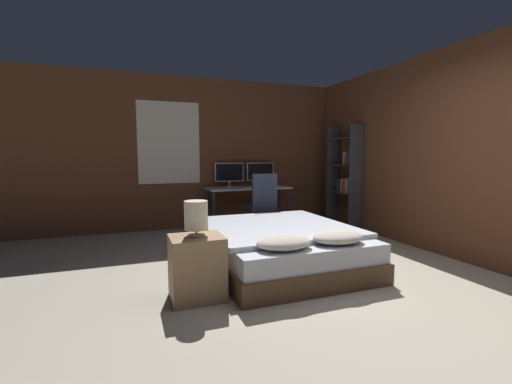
{
  "coord_description": "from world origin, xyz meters",
  "views": [
    {
      "loc": [
        -2.04,
        -2.36,
        1.31
      ],
      "look_at": [
        -0.16,
        2.6,
        0.75
      ],
      "focal_mm": 24.0,
      "sensor_mm": 36.0,
      "label": 1
    }
  ],
  "objects": [
    {
      "name": "office_chair",
      "position": [
        -0.01,
        2.76,
        0.42
      ],
      "size": [
        0.52,
        0.52,
        1.03
      ],
      "color": "black",
      "rests_on": "ground_plane"
    },
    {
      "name": "nightstand",
      "position": [
        -1.47,
        0.67,
        0.29
      ],
      "size": [
        0.48,
        0.41,
        0.58
      ],
      "color": "#997551",
      "rests_on": "ground_plane"
    },
    {
      "name": "bed",
      "position": [
        -0.36,
        1.27,
        0.24
      ],
      "size": [
        1.66,
        2.04,
        0.55
      ],
      "color": "brown",
      "rests_on": "ground_plane"
    },
    {
      "name": "bedside_lamp",
      "position": [
        -1.47,
        0.67,
        0.77
      ],
      "size": [
        0.21,
        0.21,
        0.32
      ],
      "color": "gray",
      "rests_on": "nightstand"
    },
    {
      "name": "desk",
      "position": [
        0.03,
        3.5,
        0.65
      ],
      "size": [
        1.52,
        0.58,
        0.74
      ],
      "color": "beige",
      "rests_on": "ground_plane"
    },
    {
      "name": "bookshelf",
      "position": [
        1.66,
        2.83,
        0.97
      ],
      "size": [
        0.28,
        0.71,
        1.85
      ],
      "color": "#333338",
      "rests_on": "ground_plane"
    },
    {
      "name": "monitor_left",
      "position": [
        -0.28,
        3.69,
        1.0
      ],
      "size": [
        0.54,
        0.16,
        0.44
      ],
      "color": "#B7B7BC",
      "rests_on": "desk"
    },
    {
      "name": "computer_mouse",
      "position": [
        0.31,
        3.32,
        0.76
      ],
      "size": [
        0.07,
        0.05,
        0.04
      ],
      "color": "#B7B7BC",
      "rests_on": "desk"
    },
    {
      "name": "keyboard",
      "position": [
        0.03,
        3.32,
        0.75
      ],
      "size": [
        0.37,
        0.13,
        0.02
      ],
      "color": "#B7B7BC",
      "rests_on": "desk"
    },
    {
      "name": "ground_plane",
      "position": [
        0.0,
        0.0,
        0.0
      ],
      "size": [
        20.0,
        20.0,
        0.0
      ],
      "primitive_type": "plane",
      "color": "#B2A893"
    },
    {
      "name": "wall_back",
      "position": [
        -0.02,
        3.86,
        1.35
      ],
      "size": [
        12.0,
        0.08,
        2.7
      ],
      "color": "brown",
      "rests_on": "ground_plane"
    },
    {
      "name": "wall_side_right",
      "position": [
        1.85,
        1.5,
        1.35
      ],
      "size": [
        0.06,
        12.0,
        2.7
      ],
      "color": "brown",
      "rests_on": "ground_plane"
    },
    {
      "name": "monitor_right",
      "position": [
        0.34,
        3.69,
        1.0
      ],
      "size": [
        0.54,
        0.16,
        0.44
      ],
      "color": "#B7B7BC",
      "rests_on": "desk"
    }
  ]
}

